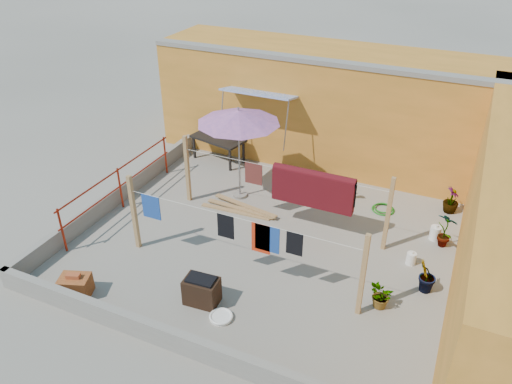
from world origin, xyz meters
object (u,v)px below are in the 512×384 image
water_jug_b (411,259)px  patio_umbrella (239,117)px  brick_stack (75,286)px  white_basin (221,317)px  water_jug_a (435,233)px  outdoor_table (218,140)px  green_hose (383,209)px  brazier (202,290)px  plant_back_a (340,186)px

water_jug_b → patio_umbrella: bearing=167.4°
brick_stack → white_basin: bearing=11.6°
brick_stack → water_jug_a: bearing=38.1°
outdoor_table → green_hose: (5.05, -0.74, -0.62)m
brick_stack → water_jug_a: 7.83m
brazier → plant_back_a: 5.03m
patio_umbrella → water_jug_b: bearing=-12.6°
water_jug_a → water_jug_b: bearing=-106.7°
white_basin → water_jug_a: bearing=52.4°
plant_back_a → brazier: bearing=-105.0°
brazier → water_jug_b: (3.46, 2.85, -0.14)m
water_jug_b → white_basin: bearing=-133.3°
water_jug_a → green_hose: (-1.33, 0.74, -0.13)m
patio_umbrella → green_hose: 4.26m
patio_umbrella → plant_back_a: (2.39, 0.99, -1.86)m
brazier → water_jug_b: size_ratio=2.14×
patio_umbrella → brick_stack: size_ratio=3.56×
outdoor_table → white_basin: 6.54m
water_jug_b → green_hose: (-0.98, 1.88, -0.10)m
water_jug_a → water_jug_b: water_jug_a is taller
brazier → white_basin: size_ratio=1.52×
outdoor_table → water_jug_a: (6.37, -1.48, -0.49)m
water_jug_a → plant_back_a: plant_back_a is taller
outdoor_table → brazier: bearing=-64.9°
brick_stack → plant_back_a: plant_back_a is taller
green_hose → plant_back_a: size_ratio=0.82×
patio_umbrella → white_basin: patio_umbrella is taller
patio_umbrella → white_basin: size_ratio=5.49×
outdoor_table → plant_back_a: size_ratio=2.44×
brick_stack → water_jug_b: (5.81, 3.69, -0.08)m
brazier → green_hose: bearing=62.4°
outdoor_table → green_hose: bearing=-8.4°
brick_stack → plant_back_a: (3.65, 5.70, 0.13)m
brick_stack → brazier: brazier is taller
patio_umbrella → brick_stack: patio_umbrella is taller
brick_stack → white_basin: 2.96m
brazier → green_hose: 5.35m
water_jug_a → green_hose: water_jug_a is taller
green_hose → patio_umbrella: bearing=-166.3°
outdoor_table → brazier: outdoor_table is taller
patio_umbrella → water_jug_a: size_ratio=6.42×
water_jug_b → brazier: bearing=-140.5°
white_basin → water_jug_b: bearing=46.7°
green_hose → brick_stack: bearing=-130.9°
water_jug_a → green_hose: size_ratio=0.67×
patio_umbrella → outdoor_table: (-1.48, 1.61, -1.54)m
outdoor_table → water_jug_b: (6.03, -2.62, -0.52)m
brick_stack → plant_back_a: bearing=57.3°
white_basin → green_hose: green_hose is taller
green_hose → plant_back_a: plant_back_a is taller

